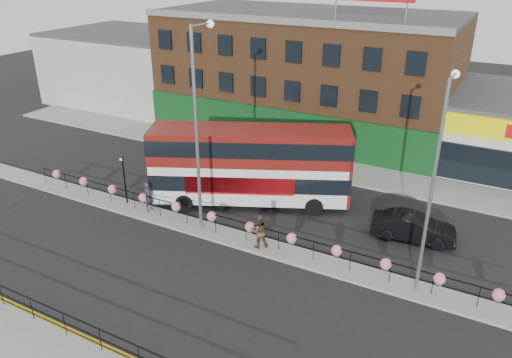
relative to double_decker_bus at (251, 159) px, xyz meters
The scene contains 16 objects.
ground 5.48m from the double_decker_bus, 75.68° to the right, with size 120.00×120.00×0.00m, color black.
north_pavement 8.27m from the double_decker_bus, 81.64° to the left, with size 60.00×4.00×0.15m, color gray.
median 5.43m from the double_decker_bus, 75.68° to the right, with size 60.00×1.60×0.15m, color gray.
yellow_line_inner 14.46m from the double_decker_bus, 85.46° to the right, with size 60.00×0.10×0.01m, color gold.
yellow_line_outer 14.64m from the double_decker_bus, 85.52° to the right, with size 60.00×0.10×0.01m, color gold.
brick_building 15.97m from the double_decker_bus, 100.48° to the left, with size 25.00×12.21×10.30m.
warehouse_west 27.91m from the double_decker_bus, 145.98° to the left, with size 15.50×12.00×7.30m.
median_railing 4.96m from the double_decker_bus, 75.68° to the right, with size 30.04×0.56×1.23m.
south_railing 14.67m from the double_decker_bus, 93.48° to the right, with size 20.04×0.05×1.12m.
double_decker_bus is the anchor object (origin of this frame).
car 10.45m from the double_decker_bus, ahead, with size 4.79×2.27×1.52m, color black.
pedestrian_a 6.71m from the double_decker_bus, 139.75° to the right, with size 0.49×0.71×1.88m, color #2D2C37.
pedestrian_b 5.86m from the double_decker_bus, 56.41° to the right, with size 1.20×1.17×1.95m, color #4B3A2A.
lamp_column_west 5.77m from the double_decker_bus, 100.90° to the right, with size 0.41×2.02×11.49m.
lamp_column_east 12.56m from the double_decker_bus, 20.23° to the right, with size 0.37×1.79×10.21m.
traffic_light_median 7.98m from the double_decker_bus, 149.90° to the right, with size 0.15×0.28×3.65m.
Camera 1 is at (12.83, -20.72, 14.83)m, focal length 35.00 mm.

